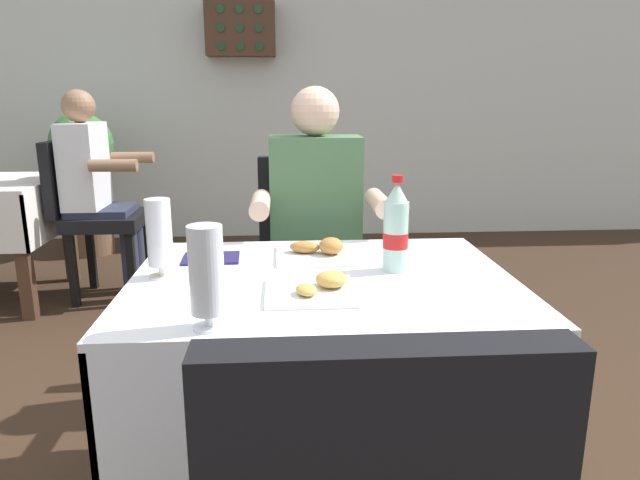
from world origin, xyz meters
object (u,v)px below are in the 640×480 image
object	(u,v)px
seated_diner_far	(317,229)
wall_bottle_rack	(241,29)
chair_far_diner_seat	(309,259)
main_dining_table	(322,336)
beer_glass_middle	(207,278)
plate_far_diner	(317,251)
potted_plant_corner	(84,168)
napkin_cutlery_set	(211,258)
background_patron	(96,184)
beer_glass_left	(160,238)
cola_bottle_primary	(396,230)
plate_near_camera	(316,288)
background_chair_right	(90,210)

from	to	relation	value
seated_diner_far	wall_bottle_rack	world-z (taller)	wall_bottle_rack
chair_far_diner_seat	main_dining_table	bearing A→B (deg)	-90.00
chair_far_diner_seat	beer_glass_middle	world-z (taller)	chair_far_diner_seat
plate_far_diner	potted_plant_corner	bearing A→B (deg)	120.03
main_dining_table	napkin_cutlery_set	bearing A→B (deg)	149.21
beer_glass_middle	napkin_cutlery_set	distance (m)	0.55
beer_glass_middle	potted_plant_corner	world-z (taller)	potted_plant_corner
chair_far_diner_seat	beer_glass_middle	bearing A→B (deg)	-103.28
background_patron	wall_bottle_rack	xyz separation A→B (m)	(0.80, 1.45, 1.03)
napkin_cutlery_set	background_patron	xyz separation A→B (m)	(-0.89, 1.77, -0.03)
wall_bottle_rack	main_dining_table	bearing A→B (deg)	-83.03
seated_diner_far	potted_plant_corner	world-z (taller)	seated_diner_far
background_patron	beer_glass_middle	bearing A→B (deg)	-67.72
beer_glass_left	napkin_cutlery_set	size ratio (longest dim) A/B	1.14
chair_far_diner_seat	cola_bottle_primary	bearing A→B (deg)	-74.38
main_dining_table	plate_far_diner	distance (m)	0.28
seated_diner_far	plate_near_camera	xyz separation A→B (m)	(-0.06, -0.83, 0.04)
seated_diner_far	plate_far_diner	xyz separation A→B (m)	(-0.03, -0.49, 0.04)
potted_plant_corner	main_dining_table	bearing A→B (deg)	-61.62
background_chair_right	wall_bottle_rack	bearing A→B (deg)	59.63
wall_bottle_rack	seated_diner_far	bearing A→B (deg)	-80.69
napkin_cutlery_set	background_patron	distance (m)	1.98
beer_glass_left	potted_plant_corner	world-z (taller)	potted_plant_corner
main_dining_table	background_chair_right	bearing A→B (deg)	122.73
potted_plant_corner	seated_diner_far	bearing A→B (deg)	-54.54
beer_glass_left	cola_bottle_primary	size ratio (longest dim) A/B	0.80
background_chair_right	cola_bottle_primary	bearing A→B (deg)	-52.49
beer_glass_middle	wall_bottle_rack	distance (m)	3.87
plate_near_camera	background_patron	world-z (taller)	background_patron
plate_near_camera	beer_glass_middle	size ratio (longest dim) A/B	1.00
plate_far_diner	main_dining_table	bearing A→B (deg)	-89.61
plate_near_camera	background_patron	size ratio (longest dim) A/B	0.18
beer_glass_left	cola_bottle_primary	distance (m)	0.65
seated_diner_far	potted_plant_corner	bearing A→B (deg)	125.46
wall_bottle_rack	chair_far_diner_seat	bearing A→B (deg)	-80.93
beer_glass_left	wall_bottle_rack	distance (m)	3.51
plate_near_camera	beer_glass_left	world-z (taller)	beer_glass_left
seated_diner_far	background_chair_right	xyz separation A→B (m)	(-1.30, 1.28, -0.16)
main_dining_table	background_patron	world-z (taller)	background_patron
plate_far_diner	beer_glass_left	xyz separation A→B (m)	(-0.44, -0.17, 0.09)
beer_glass_left	potted_plant_corner	distance (m)	3.23
background_chair_right	background_patron	xyz separation A→B (m)	(0.05, 0.00, 0.16)
chair_far_diner_seat	background_patron	size ratio (longest dim) A/B	0.77
beer_glass_left	background_chair_right	distance (m)	2.13
beer_glass_middle	seated_diner_far	bearing A→B (deg)	73.88
napkin_cutlery_set	main_dining_table	bearing A→B (deg)	-30.79
beer_glass_middle	background_patron	world-z (taller)	background_patron
beer_glass_middle	potted_plant_corner	size ratio (longest dim) A/B	0.21
main_dining_table	plate_far_diner	bearing A→B (deg)	90.39
beer_glass_left	napkin_cutlery_set	world-z (taller)	beer_glass_left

